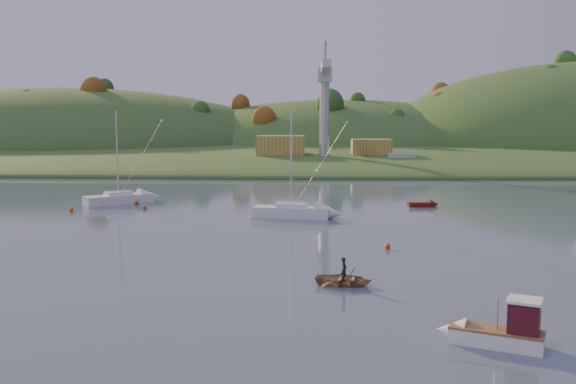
{
  "coord_description": "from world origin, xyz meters",
  "views": [
    {
      "loc": [
        -1.36,
        -25.63,
        11.03
      ],
      "look_at": [
        -3.42,
        36.21,
        3.97
      ],
      "focal_mm": 40.0,
      "sensor_mm": 36.0,
      "label": 1
    }
  ],
  "objects_px": {
    "sailboat_near": "(119,198)",
    "canoe": "(344,279)",
    "sailboat_far": "(291,211)",
    "fishing_boat": "(490,330)",
    "red_tender": "(427,204)"
  },
  "relations": [
    {
      "from": "sailboat_near",
      "to": "canoe",
      "type": "bearing_deg",
      "value": -93.35
    },
    {
      "from": "sailboat_near",
      "to": "sailboat_far",
      "type": "height_order",
      "value": "sailboat_near"
    },
    {
      "from": "fishing_boat",
      "to": "sailboat_near",
      "type": "distance_m",
      "value": 61.52
    },
    {
      "from": "sailboat_near",
      "to": "red_tender",
      "type": "relative_size",
      "value": 3.06
    },
    {
      "from": "red_tender",
      "to": "fishing_boat",
      "type": "bearing_deg",
      "value": -100.98
    },
    {
      "from": "sailboat_near",
      "to": "canoe",
      "type": "distance_m",
      "value": 48.62
    },
    {
      "from": "canoe",
      "to": "red_tender",
      "type": "bearing_deg",
      "value": -7.71
    },
    {
      "from": "sailboat_far",
      "to": "canoe",
      "type": "bearing_deg",
      "value": -71.21
    },
    {
      "from": "sailboat_near",
      "to": "red_tender",
      "type": "height_order",
      "value": "sailboat_near"
    },
    {
      "from": "fishing_boat",
      "to": "red_tender",
      "type": "bearing_deg",
      "value": -72.78
    },
    {
      "from": "fishing_boat",
      "to": "red_tender",
      "type": "xyz_separation_m",
      "value": [
        6.07,
        50.26,
        -0.46
      ]
    },
    {
      "from": "sailboat_near",
      "to": "red_tender",
      "type": "distance_m",
      "value": 39.86
    },
    {
      "from": "red_tender",
      "to": "canoe",
      "type": "bearing_deg",
      "value": -111.95
    },
    {
      "from": "sailboat_far",
      "to": "red_tender",
      "type": "xyz_separation_m",
      "value": [
        16.96,
        9.68,
        -0.5
      ]
    },
    {
      "from": "canoe",
      "to": "red_tender",
      "type": "distance_m",
      "value": 41.09
    }
  ]
}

